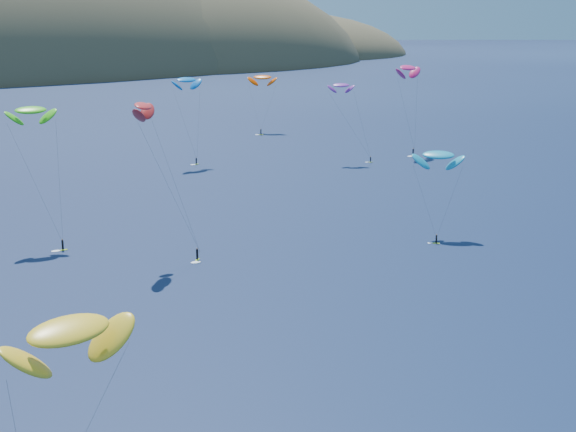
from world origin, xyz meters
The scene contains 8 objects.
kitesurfer_2 centered at (-35.57, 39.33, 13.92)m, with size 13.85×13.98×17.30m.
kitesurfer_3 centered at (-19.16, 118.85, 23.87)m, with size 8.73×12.14×26.33m.
kitesurfer_4 centered at (34.68, 172.70, 22.69)m, with size 9.47×6.00×25.21m.
kitesurfer_5 centered at (46.97, 84.66, 14.98)m, with size 10.34×11.23×17.55m.
kitesurfer_6 centered at (72.83, 154.91, 20.84)m, with size 10.00×10.59×22.85m.
kitesurfer_8 centered at (96.41, 155.41, 24.64)m, with size 11.11×9.99×27.53m.
kitesurfer_9 centered at (-5.58, 98.31, 25.90)m, with size 10.59×11.68×28.25m.
kitesurfer_11 centered at (81.01, 214.36, 18.26)m, with size 11.43×14.12×21.00m.
Camera 1 is at (-52.74, -28.12, 42.15)m, focal length 50.00 mm.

